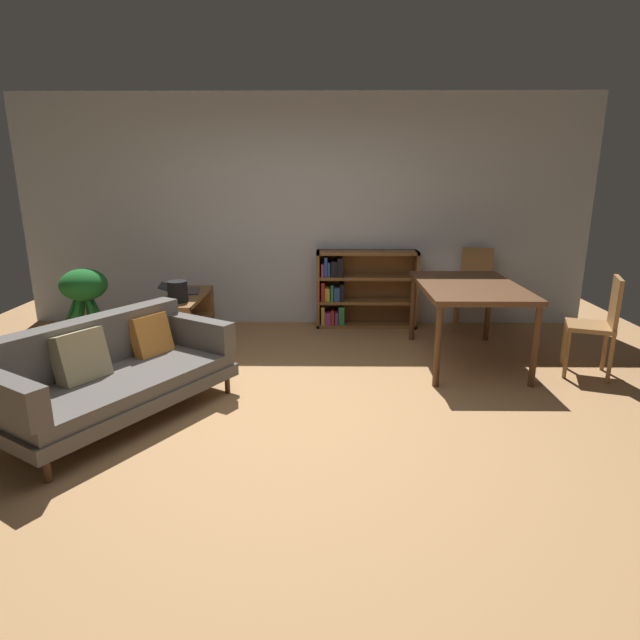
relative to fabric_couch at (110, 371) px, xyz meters
name	(u,v)px	position (x,y,z in m)	size (l,w,h in m)	color
ground_plane	(292,415)	(1.36, 0.02, -0.36)	(8.16, 8.16, 0.00)	#A87A4C
back_wall_panel	(305,213)	(1.36, 2.72, 0.99)	(6.80, 0.10, 2.70)	silver
fabric_couch	(110,371)	(0.00, 0.00, 0.00)	(1.62, 1.91, 0.73)	#56351E
media_console	(187,321)	(0.13, 1.71, -0.09)	(0.37, 1.07, 0.56)	brown
open_laptop	(182,290)	(0.05, 1.86, 0.22)	(0.46, 0.39, 0.09)	#333338
desk_speaker	(178,291)	(0.14, 1.43, 0.30)	(0.20, 0.20, 0.21)	black
potted_floor_plant	(85,297)	(-0.88, 1.58, 0.20)	(0.51, 0.50, 0.86)	#333338
dining_table	(469,291)	(2.99, 1.28, 0.34)	(0.93, 1.45, 0.77)	#56351E
dining_chair_near	(475,285)	(3.38, 2.43, 0.17)	(0.51, 0.50, 0.96)	olive
dining_chair_far	(599,321)	(4.07, 0.89, 0.15)	(0.49, 0.49, 0.92)	olive
bookshelf	(359,289)	(2.02, 2.54, 0.09)	(1.20, 0.30, 0.92)	brown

